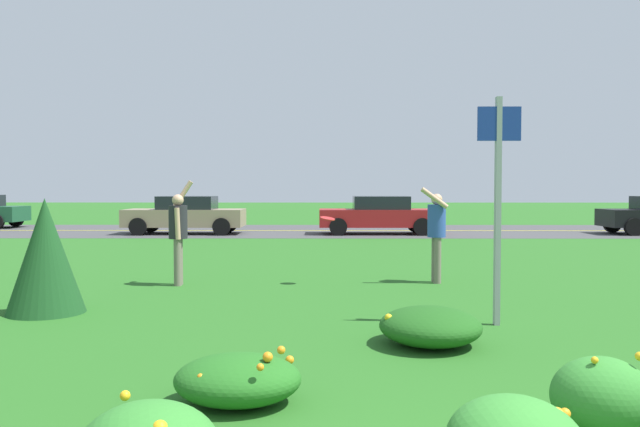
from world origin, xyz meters
The scene contains 13 objects.
ground_plane centered at (0.00, 12.15, 0.00)m, with size 120.00×120.00×0.00m, color #26601E.
highway_strip centered at (0.00, 24.29, 0.00)m, with size 120.00×8.07×0.01m, color #424244.
highway_center_stripe centered at (0.00, 24.29, 0.01)m, with size 120.00×0.16×0.00m, color yellow.
daylily_clump_mid_left centered at (0.05, 4.99, 0.22)m, with size 1.17×1.26×0.43m.
daylily_clump_near_camera centered at (0.85, 2.28, 0.29)m, with size 0.73×0.64×0.63m.
daylily_clump_mid_right centered at (-1.88, 2.96, 0.20)m, with size 1.06×0.91×0.46m.
sign_post_near_path centered at (1.09, 6.07, 1.79)m, with size 0.56×0.10×2.98m.
evergreen_shrub_side centered at (-5.16, 6.82, 0.83)m, with size 1.09×1.09×1.65m, color #19471E.
person_thrower_dark_shirt centered at (-3.85, 9.48, 1.01)m, with size 0.41×0.50×1.93m.
person_catcher_blue_shirt centered at (0.94, 9.82, 1.01)m, with size 0.53×0.51×1.81m.
frisbee_red centered at (-1.11, 9.55, 1.22)m, with size 0.28×0.27×0.10m.
car_red_center_left centered at (0.90, 22.48, 0.74)m, with size 4.50×2.00×1.45m.
car_tan_center_right centered at (-6.52, 22.48, 0.74)m, with size 4.50×2.00×1.45m.
Camera 1 is at (-1.16, -2.39, 1.81)m, focal length 36.49 mm.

